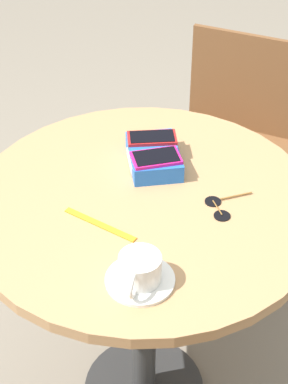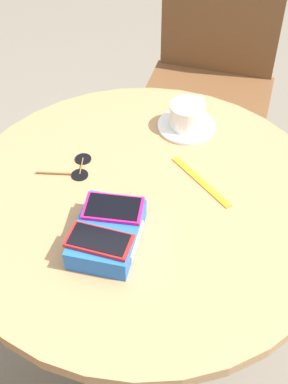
{
  "view_description": "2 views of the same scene",
  "coord_description": "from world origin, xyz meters",
  "views": [
    {
      "loc": [
        1.13,
        -0.39,
        1.76
      ],
      "look_at": [
        0.0,
        0.0,
        0.8
      ],
      "focal_mm": 60.0,
      "sensor_mm": 36.0,
      "label": 1
    },
    {
      "loc": [
        -0.82,
        -0.03,
        1.64
      ],
      "look_at": [
        0.0,
        0.0,
        0.8
      ],
      "focal_mm": 50.0,
      "sensor_mm": 36.0,
      "label": 2
    }
  ],
  "objects": [
    {
      "name": "ground_plane",
      "position": [
        0.0,
        0.0,
        0.0
      ],
      "size": [
        8.0,
        8.0,
        0.0
      ],
      "primitive_type": "plane",
      "color": "gray"
    },
    {
      "name": "round_table",
      "position": [
        0.0,
        0.0,
        0.64
      ],
      "size": [
        0.85,
        0.85,
        0.78
      ],
      "color": "#2D2D2D",
      "rests_on": "ground_plane"
    },
    {
      "name": "phone_box",
      "position": [
        -0.12,
        0.07,
        0.8
      ],
      "size": [
        0.2,
        0.15,
        0.05
      ],
      "color": "blue",
      "rests_on": "round_table"
    },
    {
      "name": "phone_red",
      "position": [
        -0.17,
        0.08,
        0.83
      ],
      "size": [
        0.09,
        0.14,
        0.01
      ],
      "color": "red",
      "rests_on": "phone_box"
    },
    {
      "name": "phone_magenta",
      "position": [
        -0.08,
        0.06,
        0.83
      ],
      "size": [
        0.09,
        0.13,
        0.01
      ],
      "color": "#D11975",
      "rests_on": "phone_box"
    },
    {
      "name": "saucer",
      "position": [
        0.25,
        -0.1,
        0.78
      ],
      "size": [
        0.15,
        0.15,
        0.01
      ],
      "primitive_type": "cylinder",
      "color": "white",
      "rests_on": "round_table"
    },
    {
      "name": "coffee_cup",
      "position": [
        0.26,
        -0.1,
        0.82
      ],
      "size": [
        0.11,
        0.09,
        0.06
      ],
      "color": "white",
      "rests_on": "saucer"
    },
    {
      "name": "lanyard_strap",
      "position": [
        0.06,
        -0.13,
        0.78
      ],
      "size": [
        0.16,
        0.13,
        0.0
      ],
      "primitive_type": "cube",
      "rotation": [
        0.0,
        0.0,
        0.66
      ],
      "color": "orange",
      "rests_on": "round_table"
    },
    {
      "name": "sunglasses",
      "position": [
        0.09,
        0.16,
        0.78
      ],
      "size": [
        0.09,
        0.12,
        0.01
      ],
      "color": "black",
      "rests_on": "round_table"
    },
    {
      "name": "chair_near_window",
      "position": [
        0.85,
        -0.2,
        0.48
      ],
      "size": [
        0.55,
        0.55,
        0.9
      ],
      "color": "brown",
      "rests_on": "ground_plane"
    }
  ]
}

